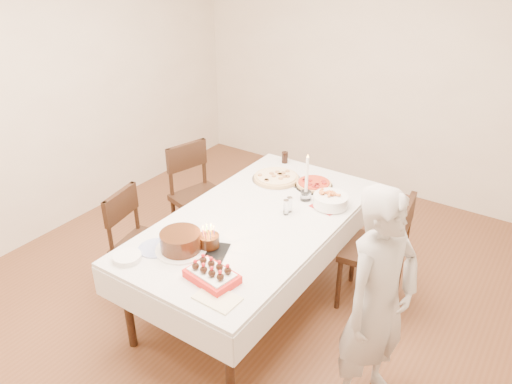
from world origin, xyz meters
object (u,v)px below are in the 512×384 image
Objects in this scene: dining_table at (256,259)px; birthday_cake at (209,237)px; chair_left_dessert at (146,246)px; pasta_bowl at (331,201)px; layer_cake at (181,242)px; chair_right_savory at (373,251)px; cola_glass at (285,157)px; pizza_white at (276,178)px; taper_candle at (307,177)px; person at (378,304)px; strawberry_box at (212,275)px; chair_left_savory at (202,199)px; pizza_pepperoni at (314,184)px.

birthday_cake is (-0.05, -0.50, 0.46)m from dining_table.
chair_left_dessert is at bearing -149.96° from dining_table.
layer_cake reaches higher than pasta_bowl.
chair_right_savory is at bearing 30.99° from dining_table.
pizza_white is at bearing -70.31° from cola_glass.
taper_candle reaches higher than pasta_bowl.
chair_left_dessert is 1.90m from person.
strawberry_box is (-0.19, -1.24, -0.01)m from pasta_bowl.
taper_candle is at bearing 69.74° from dining_table.
person is at bearing 9.58° from layer_cake.
chair_right_savory is at bearing -161.49° from chair_left_savory.
chair_left_dessert is at bearing -135.87° from taper_candle.
strawberry_box reaches higher than pizza_white.
birthday_cake is (0.13, 0.13, 0.02)m from layer_cake.
layer_cake reaches higher than cola_glass.
chair_left_dessert is 1.51m from cola_glass.
dining_table is at bearing 171.58° from chair_left_savory.
pizza_white is 0.45m from taper_candle.
pasta_bowl is (0.38, 0.47, 0.43)m from dining_table.
pasta_bowl is (-0.39, 0.01, 0.32)m from chair_right_savory.
chair_left_dessert is 2.16× the size of pizza_white.
birthday_cake reaches higher than cola_glass.
cola_glass is 1.82m from strawberry_box.
dining_table is 0.91m from chair_right_savory.
chair_left_savory is 0.85m from cola_glass.
pizza_pepperoni is at bearing -145.75° from chair_left_savory.
pizza_white is 1.45m from strawberry_box.
birthday_cake is (-1.18, -0.09, 0.08)m from person.
birthday_cake is at bearing -103.02° from taper_candle.
strawberry_box is at bearing 149.41° from chair_left_dessert.
birthday_cake is at bearing -114.10° from pasta_bowl.
strawberry_box is at bearing -20.11° from layer_cake.
chair_left_dessert is at bearing 175.13° from birthday_cake.
chair_left_dessert is 1.05m from strawberry_box.
chair_right_savory is 2.30× the size of pizza_white.
birthday_cake is (0.29, -1.47, 0.03)m from cola_glass.
chair_left_savory is 2.32× the size of pizza_white.
dining_table is at bearing -156.64° from chair_right_savory.
layer_cake is at bearing 138.60° from chair_left_savory.
taper_candle reaches higher than dining_table.
person is 1.31m from taper_candle.
chair_left_savory is at bearing 88.22° from person.
taper_candle is 3.78× the size of cola_glass.
cola_glass is 0.30× the size of layer_cake.
taper_candle reaches higher than pizza_white.
chair_left_dessert is at bearing -141.33° from pasta_bowl.
taper_candle is 1.25× the size of strawberry_box.
chair_left_savory is 0.74m from pizza_white.
pasta_bowl is at bearing 59.95° from person.
pizza_white is 1.26m from layer_cake.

